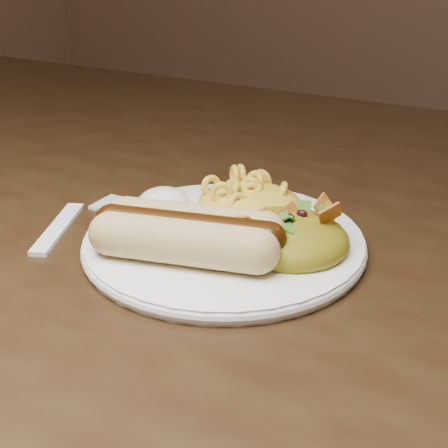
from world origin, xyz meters
The scene contains 7 objects.
table centered at (0.00, 0.00, 0.66)m, with size 1.60×0.90×0.75m.
plate centered at (0.06, -0.08, 0.76)m, with size 0.23×0.23×0.01m, color white.
hotdog centered at (0.05, -0.13, 0.78)m, with size 0.13×0.09×0.03m.
mac_and_cheese centered at (0.05, -0.02, 0.78)m, with size 0.10×0.09×0.04m, color yellow.
sour_cream centered at (-0.01, -0.07, 0.78)m, with size 0.05×0.05×0.03m, color white.
taco_salad centered at (0.11, -0.08, 0.78)m, with size 0.10×0.09×0.04m.
fork centered at (-0.09, -0.13, 0.75)m, with size 0.02×0.14×0.00m, color white.
Camera 1 is at (0.28, -0.49, 0.99)m, focal length 50.00 mm.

